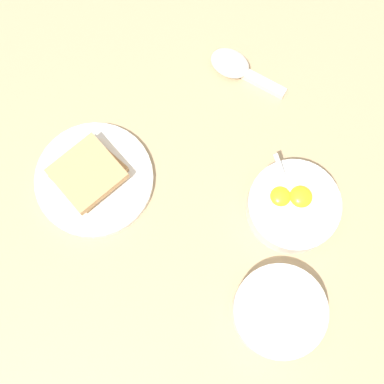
% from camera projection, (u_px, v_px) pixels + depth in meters
% --- Properties ---
extents(ground_plane, '(3.00, 3.00, 0.00)m').
position_uv_depth(ground_plane, '(201.00, 177.00, 0.90)').
color(ground_plane, tan).
extents(egg_bowl, '(0.15, 0.15, 0.07)m').
position_uv_depth(egg_bowl, '(293.00, 206.00, 0.87)').
color(egg_bowl, white).
rests_on(egg_bowl, ground_plane).
extents(toast_plate, '(0.20, 0.20, 0.02)m').
position_uv_depth(toast_plate, '(94.00, 178.00, 0.89)').
color(toast_plate, white).
rests_on(toast_plate, ground_plane).
extents(toast_sandwich, '(0.14, 0.14, 0.04)m').
position_uv_depth(toast_sandwich, '(88.00, 173.00, 0.87)').
color(toast_sandwich, tan).
rests_on(toast_sandwich, toast_plate).
extents(soup_spoon, '(0.11, 0.14, 0.03)m').
position_uv_depth(soup_spoon, '(235.00, 66.00, 0.94)').
color(soup_spoon, white).
rests_on(soup_spoon, ground_plane).
extents(congee_bowl, '(0.14, 0.14, 0.04)m').
position_uv_depth(congee_bowl, '(279.00, 311.00, 0.82)').
color(congee_bowl, white).
rests_on(congee_bowl, ground_plane).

